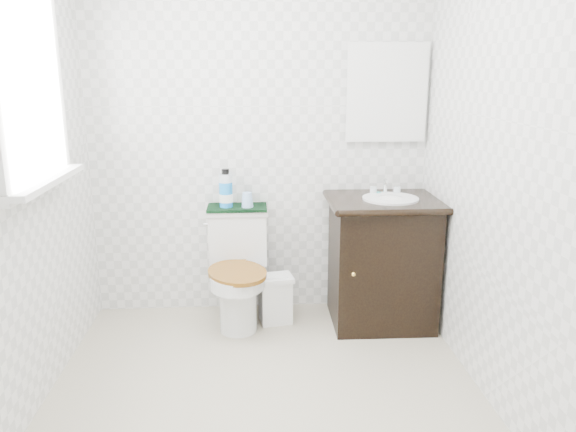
{
  "coord_description": "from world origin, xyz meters",
  "views": [
    {
      "loc": [
        -0.05,
        -2.44,
        1.59
      ],
      "look_at": [
        0.16,
        0.75,
        0.76
      ],
      "focal_mm": 35.0,
      "sensor_mm": 36.0,
      "label": 1
    }
  ],
  "objects": [
    {
      "name": "mirror",
      "position": [
        0.82,
        1.18,
        1.45
      ],
      "size": [
        0.5,
        0.02,
        0.6
      ],
      "primitive_type": "cube",
      "color": "silver",
      "rests_on": "wall_back"
    },
    {
      "name": "wall_left",
      "position": [
        -1.1,
        0.0,
        1.2
      ],
      "size": [
        0.0,
        2.4,
        2.4
      ],
      "primitive_type": "plane",
      "rotation": [
        1.57,
        0.0,
        1.57
      ],
      "color": "white",
      "rests_on": "ground"
    },
    {
      "name": "towel",
      "position": [
        -0.15,
        1.09,
        0.73
      ],
      "size": [
        0.38,
        0.22,
        0.02
      ],
      "primitive_type": "cube",
      "color": "black",
      "rests_on": "toilet"
    },
    {
      "name": "floor",
      "position": [
        0.0,
        0.0,
        0.0
      ],
      "size": [
        2.4,
        2.4,
        0.0
      ],
      "primitive_type": "plane",
      "color": "#B2A88F",
      "rests_on": "ground"
    },
    {
      "name": "wall_back",
      "position": [
        0.0,
        1.2,
        1.2
      ],
      "size": [
        2.4,
        0.0,
        2.4
      ],
      "primitive_type": "plane",
      "rotation": [
        1.57,
        0.0,
        0.0
      ],
      "color": "white",
      "rests_on": "ground"
    },
    {
      "name": "vanity",
      "position": [
        0.77,
        0.9,
        0.43
      ],
      "size": [
        0.67,
        0.57,
        0.92
      ],
      "color": "black",
      "rests_on": "floor"
    },
    {
      "name": "wall_front",
      "position": [
        0.0,
        -1.2,
        1.2
      ],
      "size": [
        2.4,
        0.0,
        2.4
      ],
      "primitive_type": "plane",
      "rotation": [
        -1.57,
        0.0,
        0.0
      ],
      "color": "white",
      "rests_on": "ground"
    },
    {
      "name": "window",
      "position": [
        -1.07,
        0.25,
        1.55
      ],
      "size": [
        0.02,
        0.7,
        0.9
      ],
      "primitive_type": "cube",
      "color": "white",
      "rests_on": "wall_left"
    },
    {
      "name": "mouthwash_bottle",
      "position": [
        -0.22,
        1.08,
        0.85
      ],
      "size": [
        0.09,
        0.09,
        0.25
      ],
      "color": "#1980D8",
      "rests_on": "towel"
    },
    {
      "name": "wall_right",
      "position": [
        1.1,
        0.0,
        1.2
      ],
      "size": [
        0.0,
        2.4,
        2.4
      ],
      "primitive_type": "plane",
      "rotation": [
        1.57,
        0.0,
        -1.57
      ],
      "color": "white",
      "rests_on": "ground"
    },
    {
      "name": "cup",
      "position": [
        -0.08,
        1.07,
        0.79
      ],
      "size": [
        0.08,
        0.08,
        0.09
      ],
      "primitive_type": "cone",
      "color": "#95BDF4",
      "rests_on": "towel"
    },
    {
      "name": "soap_bar",
      "position": [
        0.74,
        1.02,
        0.83
      ],
      "size": [
        0.07,
        0.05,
        0.02
      ],
      "primitive_type": "ellipsoid",
      "color": "teal",
      "rests_on": "vanity"
    },
    {
      "name": "trash_bin",
      "position": [
        0.09,
        0.93,
        0.16
      ],
      "size": [
        0.24,
        0.21,
        0.31
      ],
      "color": "white",
      "rests_on": "floor"
    },
    {
      "name": "toilet",
      "position": [
        -0.15,
        0.97,
        0.32
      ],
      "size": [
        0.44,
        0.65,
        0.72
      ],
      "color": "white",
      "rests_on": "floor"
    }
  ]
}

